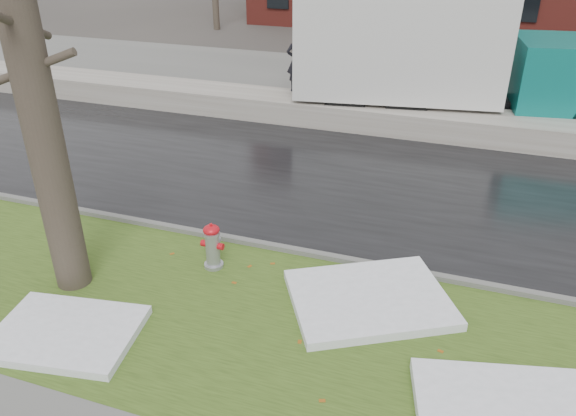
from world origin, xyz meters
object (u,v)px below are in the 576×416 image
(fire_hydrant, at_px, (212,244))
(worker, at_px, (297,61))
(tree, at_px, (30,74))
(box_truck, at_px, (441,55))

(fire_hydrant, height_order, worker, worker)
(fire_hydrant, distance_m, worker, 9.43)
(tree, xyz_separation_m, worker, (0.76, 10.52, -2.09))
(tree, xyz_separation_m, box_truck, (5.13, 11.18, -1.72))
(fire_hydrant, bearing_deg, box_truck, 74.44)
(tree, height_order, box_truck, tree)
(fire_hydrant, xyz_separation_m, box_truck, (2.97, 9.92, 1.56))
(worker, bearing_deg, box_truck, 169.13)
(tree, bearing_deg, box_truck, 65.36)
(tree, height_order, worker, tree)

